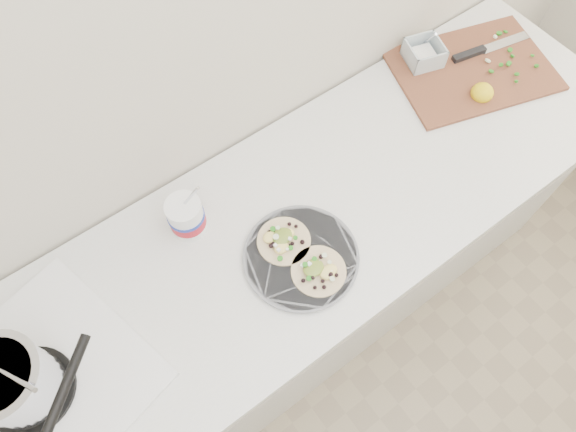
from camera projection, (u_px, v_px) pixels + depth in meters
counter at (277, 287)px, 1.83m from camera, size 2.44×0.66×0.90m
stove at (20, 386)px, 1.16m from camera, size 0.60×0.57×0.24m
taco_plate at (301, 256)px, 1.38m from camera, size 0.32×0.32×0.04m
tub at (187, 215)px, 1.38m from camera, size 0.10×0.10×0.23m
cutboard at (469, 65)px, 1.70m from camera, size 0.59×0.49×0.08m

